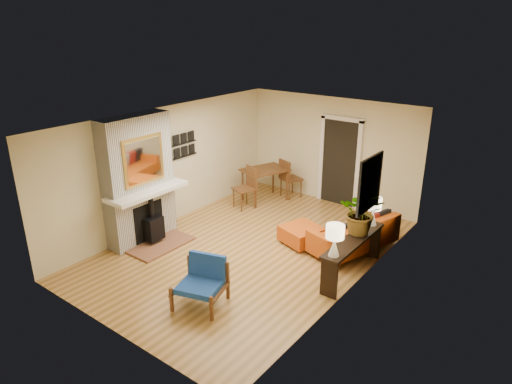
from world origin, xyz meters
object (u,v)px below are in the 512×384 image
dining_table (267,176)px  lamp_near (335,237)px  console_table (353,246)px  ottoman (302,234)px  blue_chair (203,279)px  lamp_far (373,208)px  sofa (356,236)px  houseplant (362,212)px

dining_table → lamp_near: size_ratio=3.52×
console_table → ottoman: bearing=159.4°
ottoman → lamp_near: bearing=-42.7°
blue_chair → lamp_far: size_ratio=1.70×
lamp_near → lamp_far: 1.48m
dining_table → console_table: size_ratio=1.03×
blue_chair → lamp_far: 3.37m
sofa → houseplant: 1.09m
lamp_near → houseplant: (-0.01, 1.01, 0.08)m
sofa → ottoman: bearing=-159.3°
lamp_far → blue_chair: bearing=-118.1°
sofa → dining_table: size_ratio=1.05×
ottoman → lamp_near: 2.05m
ottoman → lamp_near: (1.37, -1.26, 0.85)m
sofa → lamp_near: bearing=-77.9°
console_table → lamp_near: bearing=-90.0°
houseplant → lamp_far: bearing=88.8°
blue_chair → lamp_far: lamp_far is taller
sofa → lamp_far: size_ratio=3.71×
houseplant → lamp_near: bearing=-89.4°
ottoman → dining_table: bearing=143.2°
dining_table → sofa: bearing=-19.8°
dining_table → houseplant: bearing=-27.3°
ottoman → blue_chair: (-0.19, -2.70, 0.21)m
ottoman → dining_table: size_ratio=0.47×
blue_chair → houseplant: 2.99m
console_table → houseplant: (-0.01, 0.26, 0.57)m
ottoman → console_table: bearing=-20.6°
sofa → blue_chair: blue_chair is taller
blue_chair → console_table: blue_chair is taller
lamp_far → lamp_near: bearing=-90.0°
sofa → ottoman: 1.09m
lamp_near → lamp_far: bearing=90.0°
ottoman → dining_table: (-1.93, 1.45, 0.45)m
ottoman → blue_chair: bearing=-94.0°
lamp_near → ottoman: bearing=137.3°
blue_chair → dining_table: (-1.74, 4.15, 0.24)m
dining_table → ottoman: bearing=-36.8°
dining_table → console_table: (3.30, -1.96, -0.08)m
ottoman → console_table: 1.51m
sofa → blue_chair: size_ratio=2.18×
dining_table → lamp_far: (3.30, -1.23, 0.40)m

